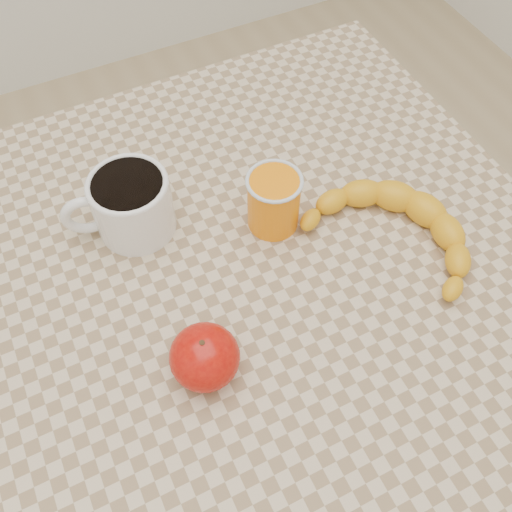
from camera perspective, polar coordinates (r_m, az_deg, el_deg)
name	(u,v)px	position (r m, az deg, el deg)	size (l,w,h in m)	color
ground	(256,436)	(1.43, 0.00, -17.57)	(3.00, 3.00, 0.00)	tan
table	(256,297)	(0.82, 0.00, -4.17)	(0.80, 0.80, 0.75)	#CAB38F
coffee_mug	(130,203)	(0.76, -12.52, 5.15)	(0.15, 0.12, 0.09)	white
orange_juice_glass	(274,201)	(0.75, 1.78, 5.54)	(0.07, 0.07, 0.09)	orange
apple	(205,357)	(0.64, -5.16, -10.03)	(0.08, 0.08, 0.07)	#9A0705
banana	(397,231)	(0.77, 13.94, 2.42)	(0.27, 0.32, 0.04)	gold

